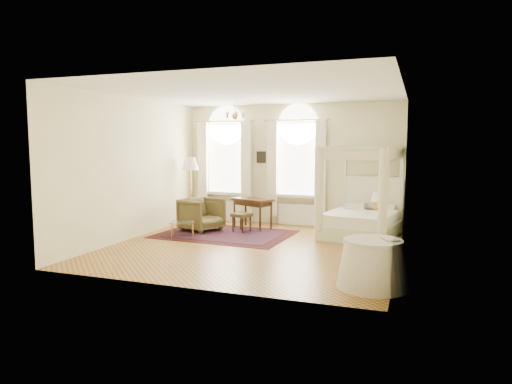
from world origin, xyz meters
TOP-DOWN VIEW (x-y plane):
  - ground at (0.00, 0.00)m, footprint 6.00×6.00m
  - room_walls at (0.00, 0.00)m, footprint 6.00×6.00m
  - window_left at (-1.90, 2.87)m, footprint 1.62×0.27m
  - window_right at (0.20, 2.87)m, footprint 1.62×0.27m
  - chandelier at (-0.90, 1.20)m, footprint 0.51×0.45m
  - wall_pictures at (0.09, 2.97)m, footprint 2.54×0.03m
  - canopy_bed at (2.05, 1.92)m, footprint 1.93×2.24m
  - nightstand at (2.28, 2.52)m, footprint 0.54×0.52m
  - nightstand_lamp at (2.34, 2.54)m, footprint 0.29×0.29m
  - writing_desk at (-0.77, 2.04)m, footprint 1.19×0.92m
  - laptop at (-0.75, 2.11)m, footprint 0.34×0.23m
  - stool at (-0.85, 1.48)m, footprint 0.52×0.52m
  - armchair at (-1.89, 1.30)m, footprint 1.18×1.16m
  - coffee_table at (-1.91, 0.35)m, footprint 0.67×0.59m
  - floor_lamp at (-2.61, 2.08)m, footprint 0.48×0.48m
  - oriental_rug at (-1.13, 1.05)m, footprint 3.28×2.43m
  - side_table at (2.70, -1.99)m, footprint 1.10×1.10m
  - book at (2.85, -1.98)m, footprint 0.32×0.36m

SIDE VIEW (x-z plane):
  - ground at x=0.00m, z-range 0.00..0.00m
  - oriental_rug at x=-1.13m, z-range 0.00..0.01m
  - nightstand at x=2.28m, z-range 0.00..0.59m
  - coffee_table at x=-1.91m, z-range 0.15..0.54m
  - side_table at x=2.70m, z-range -0.01..0.75m
  - stool at x=-0.85m, z-range 0.16..0.64m
  - armchair at x=-1.89m, z-range 0.00..0.84m
  - canopy_bed at x=2.05m, z-range -0.59..1.57m
  - writing_desk at x=-0.77m, z-range 0.28..1.08m
  - book at x=2.85m, z-range 0.75..0.78m
  - laptop at x=-0.75m, z-range 0.79..0.82m
  - nightstand_lamp at x=2.34m, z-range 0.66..1.09m
  - window_left at x=-1.90m, z-range -0.16..3.13m
  - window_right at x=0.20m, z-range -0.16..3.13m
  - floor_lamp at x=-2.61m, z-range 0.65..2.50m
  - wall_pictures at x=0.09m, z-range 1.70..2.09m
  - room_walls at x=0.00m, z-range -1.02..4.98m
  - chandelier at x=-0.90m, z-range 2.66..3.16m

